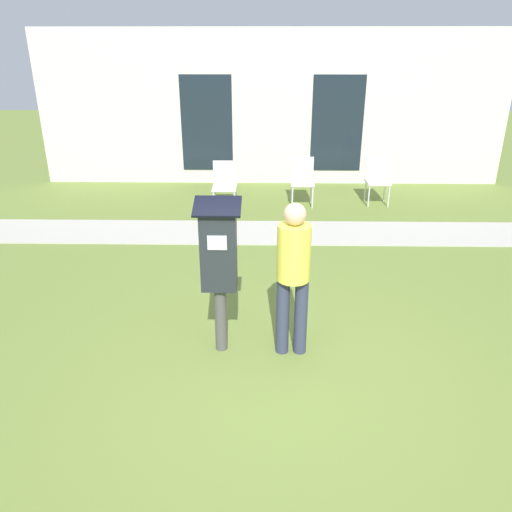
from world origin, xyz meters
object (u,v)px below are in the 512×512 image
parking_meter (219,258)px  outdoor_chair_middle (302,177)px  outdoor_chair_left (225,182)px  outdoor_chair_right (377,176)px  person_standing (293,269)px

parking_meter → outdoor_chair_middle: parking_meter is taller
outdoor_chair_middle → outdoor_chair_left: bearing=-155.0°
parking_meter → outdoor_chair_right: (2.60, 5.14, -0.49)m
parking_meter → person_standing: parking_meter is taller
person_standing → outdoor_chair_left: size_ratio=1.76×
outdoor_chair_left → outdoor_chair_right: same height
person_standing → outdoor_chair_middle: size_ratio=1.76×
person_standing → outdoor_chair_right: person_standing is taller
parking_meter → person_standing: size_ratio=1.01×
outdoor_chair_right → outdoor_chair_middle: bearing=177.6°
outdoor_chair_middle → outdoor_chair_right: size_ratio=1.00×
person_standing → outdoor_chair_left: person_standing is taller
outdoor_chair_left → outdoor_chair_right: size_ratio=1.00×
parking_meter → outdoor_chair_middle: (1.15, 5.04, -0.49)m
person_standing → outdoor_chair_middle: (0.43, 5.07, -0.40)m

